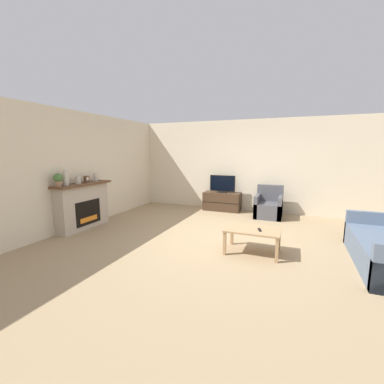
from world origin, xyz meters
TOP-DOWN VIEW (x-y plane):
  - ground_plane at (0.00, 0.00)m, footprint 24.00×24.00m
  - wall_back at (0.00, 2.80)m, footprint 12.00×0.06m
  - wall_left at (-3.41, 0.00)m, footprint 0.06×12.00m
  - fireplace at (-3.22, -0.50)m, footprint 0.44×1.46m
  - mantel_vase_left at (-3.20, -0.93)m, footprint 0.13×0.13m
  - mantel_vase_centre_left at (-3.20, -0.61)m, footprint 0.12×0.12m
  - mantel_vase_right at (-3.20, -0.06)m, footprint 0.10×0.10m
  - mantel_clock at (-3.20, -0.35)m, footprint 0.08×0.11m
  - potted_plant at (-3.20, -1.12)m, footprint 0.18×0.18m
  - tv_stand at (-0.70, 2.49)m, footprint 1.10×0.49m
  - tv at (-0.70, 2.48)m, footprint 0.77×0.18m
  - armchair at (0.69, 2.19)m, footprint 0.70×0.76m
  - coffee_table at (0.68, -0.51)m, footprint 0.94×0.63m
  - remote at (0.80, -0.56)m, footprint 0.08×0.16m

SIDE VIEW (x-z plane):
  - ground_plane at x=0.00m, z-range 0.00..0.00m
  - tv_stand at x=-0.70m, z-range 0.00..0.55m
  - armchair at x=0.69m, z-range -0.15..0.71m
  - coffee_table at x=0.68m, z-range 0.16..0.60m
  - remote at x=0.80m, z-range 0.44..0.46m
  - fireplace at x=-3.22m, z-range 0.01..1.08m
  - tv at x=-0.70m, z-range 0.53..1.05m
  - mantel_clock at x=-3.20m, z-range 1.06..1.21m
  - mantel_vase_centre_left at x=-3.20m, z-range 1.05..1.25m
  - mantel_vase_right at x=-3.20m, z-range 1.06..1.26m
  - potted_plant at x=-3.20m, z-range 1.08..1.35m
  - mantel_vase_left at x=-3.20m, z-range 1.05..1.40m
  - wall_back at x=0.00m, z-range 0.00..2.70m
  - wall_left at x=-3.41m, z-range 0.00..2.70m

